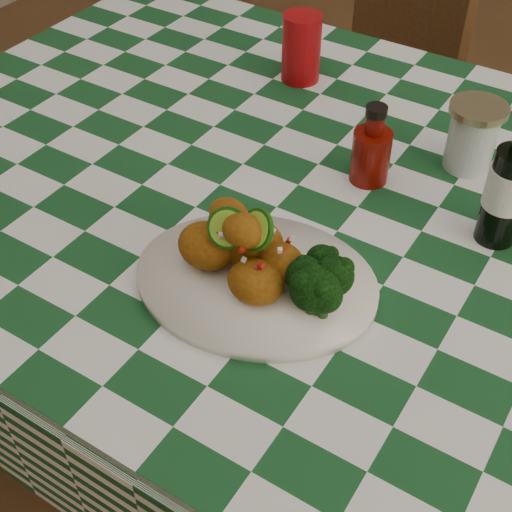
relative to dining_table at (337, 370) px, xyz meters
The scene contains 10 objects.
ground 0.39m from the dining_table, ahead, with size 5.00×5.00×0.00m, color brown.
dining_table is the anchor object (origin of this frame).
plate 0.46m from the dining_table, 99.99° to the right, with size 0.32×0.25×0.02m, color white, non-canonical shape.
fried_chicken_pile 0.51m from the dining_table, 102.96° to the right, with size 0.15×0.11×0.10m, color #8E540D, non-canonical shape.
broccoli_side 0.49m from the dining_table, 77.05° to the right, with size 0.09×0.09×0.07m, color black, non-canonical shape.
red_tumbler 0.60m from the dining_table, 132.53° to the left, with size 0.07×0.07×0.13m, color #99080C.
ketchup_bottle 0.46m from the dining_table, 104.09° to the left, with size 0.06×0.06×0.13m, color #690B05, non-canonical shape.
mason_jar 0.50m from the dining_table, 62.27° to the left, with size 0.09×0.09×0.11m, color #B2BCBA, non-canonical shape.
beer_bottle 0.54m from the dining_table, 12.20° to the left, with size 0.06×0.06×0.22m, color black, non-canonical shape.
wooden_chair_left 0.84m from the dining_table, 115.44° to the left, with size 0.38×0.40×0.84m, color #472814, non-canonical shape.
Camera 1 is at (0.32, -0.78, 1.46)m, focal length 50.00 mm.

